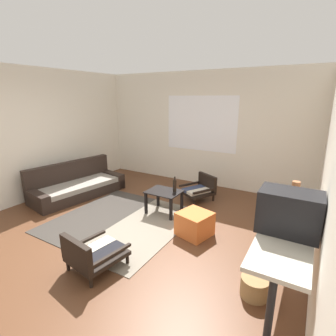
{
  "coord_description": "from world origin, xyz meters",
  "views": [
    {
      "loc": [
        2.45,
        -2.69,
        2.11
      ],
      "look_at": [
        0.3,
        0.96,
        0.92
      ],
      "focal_mm": 27.27,
      "sensor_mm": 36.0,
      "label": 1
    }
  ],
  "objects_px": {
    "couch": "(77,186)",
    "armchair_by_window": "(200,188)",
    "armchair_striped_foreground": "(92,254)",
    "wicker_basket": "(255,287)",
    "console_shelf": "(287,233)",
    "crt_television": "(289,212)",
    "ottoman_orange": "(195,224)",
    "glass_bottle": "(175,185)",
    "coffee_table": "(164,196)",
    "clay_vase": "(294,200)"
  },
  "relations": [
    {
      "from": "couch",
      "to": "armchair_by_window",
      "type": "height_order",
      "value": "couch"
    },
    {
      "from": "armchair_striped_foreground",
      "to": "wicker_basket",
      "type": "bearing_deg",
      "value": 17.47
    },
    {
      "from": "console_shelf",
      "to": "crt_television",
      "type": "bearing_deg",
      "value": -91.42
    },
    {
      "from": "ottoman_orange",
      "to": "glass_bottle",
      "type": "distance_m",
      "value": 0.9
    },
    {
      "from": "armchair_by_window",
      "to": "armchair_striped_foreground",
      "type": "height_order",
      "value": "armchair_by_window"
    },
    {
      "from": "couch",
      "to": "ottoman_orange",
      "type": "height_order",
      "value": "couch"
    },
    {
      "from": "coffee_table",
      "to": "glass_bottle",
      "type": "height_order",
      "value": "glass_bottle"
    },
    {
      "from": "armchair_by_window",
      "to": "console_shelf",
      "type": "height_order",
      "value": "console_shelf"
    },
    {
      "from": "coffee_table",
      "to": "crt_television",
      "type": "bearing_deg",
      "value": -30.87
    },
    {
      "from": "coffee_table",
      "to": "wicker_basket",
      "type": "bearing_deg",
      "value": -33.29
    },
    {
      "from": "armchair_by_window",
      "to": "crt_television",
      "type": "xyz_separation_m",
      "value": [
        1.86,
        -2.26,
        0.83
      ]
    },
    {
      "from": "armchair_striped_foreground",
      "to": "wicker_basket",
      "type": "relative_size",
      "value": 2.37
    },
    {
      "from": "wicker_basket",
      "to": "armchair_striped_foreground",
      "type": "bearing_deg",
      "value": -162.53
    },
    {
      "from": "armchair_striped_foreground",
      "to": "console_shelf",
      "type": "relative_size",
      "value": 0.41
    },
    {
      "from": "ottoman_orange",
      "to": "wicker_basket",
      "type": "xyz_separation_m",
      "value": [
        1.11,
        -0.84,
        -0.08
      ]
    },
    {
      "from": "console_shelf",
      "to": "wicker_basket",
      "type": "height_order",
      "value": "console_shelf"
    },
    {
      "from": "ottoman_orange",
      "to": "console_shelf",
      "type": "distance_m",
      "value": 1.65
    },
    {
      "from": "console_shelf",
      "to": "crt_television",
      "type": "distance_m",
      "value": 0.32
    },
    {
      "from": "coffee_table",
      "to": "wicker_basket",
      "type": "height_order",
      "value": "coffee_table"
    },
    {
      "from": "armchair_by_window",
      "to": "wicker_basket",
      "type": "relative_size",
      "value": 2.56
    },
    {
      "from": "glass_bottle",
      "to": "wicker_basket",
      "type": "xyz_separation_m",
      "value": [
        1.75,
        -1.35,
        -0.44
      ]
    },
    {
      "from": "armchair_by_window",
      "to": "wicker_basket",
      "type": "distance_m",
      "value": 2.77
    },
    {
      "from": "couch",
      "to": "clay_vase",
      "type": "height_order",
      "value": "clay_vase"
    },
    {
      "from": "armchair_by_window",
      "to": "glass_bottle",
      "type": "bearing_deg",
      "value": -98.2
    },
    {
      "from": "armchair_by_window",
      "to": "ottoman_orange",
      "type": "relative_size",
      "value": 1.67
    },
    {
      "from": "couch",
      "to": "armchair_striped_foreground",
      "type": "bearing_deg",
      "value": -36.59
    },
    {
      "from": "glass_bottle",
      "to": "wicker_basket",
      "type": "bearing_deg",
      "value": -37.61
    },
    {
      "from": "armchair_striped_foreground",
      "to": "coffee_table",
      "type": "bearing_deg",
      "value": 92.63
    },
    {
      "from": "ottoman_orange",
      "to": "wicker_basket",
      "type": "distance_m",
      "value": 1.39
    },
    {
      "from": "wicker_basket",
      "to": "couch",
      "type": "bearing_deg",
      "value": 165.41
    },
    {
      "from": "ottoman_orange",
      "to": "wicker_basket",
      "type": "height_order",
      "value": "ottoman_orange"
    },
    {
      "from": "armchair_striped_foreground",
      "to": "crt_television",
      "type": "height_order",
      "value": "crt_television"
    },
    {
      "from": "armchair_by_window",
      "to": "clay_vase",
      "type": "distance_m",
      "value": 2.62
    },
    {
      "from": "coffee_table",
      "to": "console_shelf",
      "type": "bearing_deg",
      "value": -28.28
    },
    {
      "from": "armchair_by_window",
      "to": "coffee_table",
      "type": "bearing_deg",
      "value": -107.52
    },
    {
      "from": "armchair_by_window",
      "to": "clay_vase",
      "type": "height_order",
      "value": "clay_vase"
    },
    {
      "from": "coffee_table",
      "to": "wicker_basket",
      "type": "relative_size",
      "value": 2.02
    },
    {
      "from": "couch",
      "to": "console_shelf",
      "type": "height_order",
      "value": "console_shelf"
    },
    {
      "from": "couch",
      "to": "ottoman_orange",
      "type": "bearing_deg",
      "value": -4.13
    },
    {
      "from": "crt_television",
      "to": "wicker_basket",
      "type": "relative_size",
      "value": 1.8
    },
    {
      "from": "clay_vase",
      "to": "wicker_basket",
      "type": "height_order",
      "value": "clay_vase"
    },
    {
      "from": "couch",
      "to": "crt_television",
      "type": "height_order",
      "value": "crt_television"
    },
    {
      "from": "coffee_table",
      "to": "crt_television",
      "type": "xyz_separation_m",
      "value": [
        2.16,
        -1.29,
        0.73
      ]
    },
    {
      "from": "coffee_table",
      "to": "armchair_striped_foreground",
      "type": "bearing_deg",
      "value": -87.37
    },
    {
      "from": "console_shelf",
      "to": "glass_bottle",
      "type": "xyz_separation_m",
      "value": [
        -1.99,
        1.25,
        -0.23
      ]
    },
    {
      "from": "crt_television",
      "to": "glass_bottle",
      "type": "relative_size",
      "value": 1.93
    },
    {
      "from": "clay_vase",
      "to": "crt_television",
      "type": "bearing_deg",
      "value": -90.32
    },
    {
      "from": "coffee_table",
      "to": "crt_television",
      "type": "distance_m",
      "value": 2.62
    },
    {
      "from": "armchair_striped_foreground",
      "to": "clay_vase",
      "type": "bearing_deg",
      "value": 28.38
    },
    {
      "from": "ottoman_orange",
      "to": "clay_vase",
      "type": "relative_size",
      "value": 1.37
    }
  ]
}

